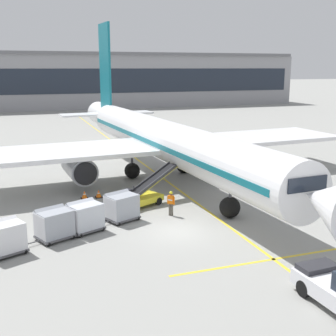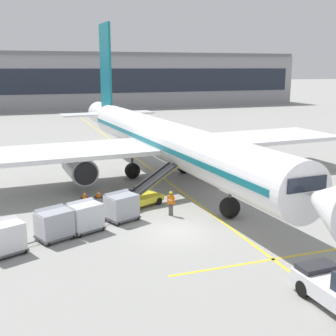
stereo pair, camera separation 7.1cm
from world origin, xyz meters
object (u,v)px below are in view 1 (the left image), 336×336
baggage_cart_lead (121,206)px  ground_crew_by_carts (113,205)px  safety_cone_wingtip (84,195)px  baggage_cart_second (85,216)px  safety_cone_engine_keepout (99,194)px  baggage_cart_third (54,223)px  parked_airplane (162,140)px  belt_loader (143,195)px  ground_crew_by_loader (171,202)px  baggage_cart_fourth (4,237)px

baggage_cart_lead → ground_crew_by_carts: (-0.51, 0.33, -0.00)m
ground_crew_by_carts → safety_cone_wingtip: 5.60m
baggage_cart_second → safety_cone_engine_keepout: bearing=72.9°
baggage_cart_second → baggage_cart_third: size_ratio=1.00×
parked_airplane → baggage_cart_lead: bearing=-122.1°
baggage_cart_second → baggage_cart_third: bearing=-159.5°
belt_loader → parked_airplane: bearing=61.3°
belt_loader → baggage_cart_second: bearing=-141.6°
baggage_cart_second → safety_cone_wingtip: (1.02, 6.98, -0.69)m
baggage_cart_lead → parked_airplane: bearing=57.9°
baggage_cart_third → parked_airplane: bearing=47.8°
ground_crew_by_carts → safety_cone_engine_keepout: bearing=89.7°
belt_loader → baggage_cart_lead: 3.46m
belt_loader → ground_crew_by_carts: belt_loader is taller
ground_crew_by_loader → safety_cone_engine_keepout: (-3.92, 5.92, -0.70)m
belt_loader → baggage_cart_fourth: (-9.50, -5.82, 0.17)m
baggage_cart_second → parked_airplane: bearing=51.6°
parked_airplane → safety_cone_wingtip: 9.49m
baggage_cart_lead → ground_crew_by_loader: 3.45m
safety_cone_engine_keepout → safety_cone_wingtip: size_ratio=0.98×
baggage_cart_second → safety_cone_engine_keepout: size_ratio=4.49×
belt_loader → baggage_cart_second: size_ratio=1.92×
parked_airplane → baggage_cart_fourth: bearing=-135.8°
baggage_cart_third → ground_crew_by_loader: baggage_cart_third is taller
parked_airplane → baggage_cart_second: bearing=-128.4°
safety_cone_wingtip → safety_cone_engine_keepout: bearing=-3.2°
baggage_cart_lead → baggage_cart_fourth: bearing=-156.4°
parked_airplane → belt_loader: (-4.03, -7.36, -2.75)m
belt_loader → baggage_cart_lead: bearing=-130.2°
baggage_cart_second → belt_loader: bearing=38.4°
safety_cone_engine_keepout → baggage_cart_fourth: bearing=-127.3°
baggage_cart_second → safety_cone_engine_keepout: baggage_cart_second is taller
baggage_cart_fourth → ground_crew_by_loader: size_ratio=1.61×
baggage_cart_lead → baggage_cart_third: (-4.52, -1.91, 0.00)m
safety_cone_engine_keepout → safety_cone_wingtip: safety_cone_wingtip is taller
safety_cone_engine_keepout → safety_cone_wingtip: bearing=176.8°
safety_cone_engine_keepout → safety_cone_wingtip: (-1.10, 0.06, 0.01)m
baggage_cart_third → safety_cone_engine_keepout: 8.67m
parked_airplane → ground_crew_by_carts: size_ratio=26.30×
safety_cone_wingtip → belt_loader: bearing=-39.5°
baggage_cart_third → ground_crew_by_loader: (7.97, 1.72, -0.00)m
parked_airplane → baggage_cart_lead: parked_airplane is taller
safety_cone_engine_keepout → ground_crew_by_loader: bearing=-56.5°
ground_crew_by_loader → safety_cone_engine_keepout: ground_crew_by_loader is taller
safety_cone_wingtip → parked_airplane: bearing=28.3°
parked_airplane → ground_crew_by_loader: bearing=-105.4°
baggage_cart_lead → safety_cone_wingtip: size_ratio=4.41×
baggage_cart_fourth → safety_cone_wingtip: baggage_cart_fourth is taller
baggage_cart_third → safety_cone_engine_keepout: bearing=62.1°
baggage_cart_lead → ground_crew_by_loader: (3.45, -0.19, -0.00)m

